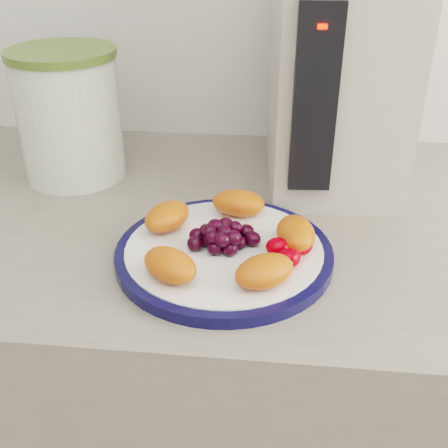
# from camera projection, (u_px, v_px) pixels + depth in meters

# --- Properties ---
(counter) EXTENTS (3.50, 0.60, 0.90)m
(counter) POSITION_uv_depth(u_px,v_px,m) (241.00, 427.00, 1.03)
(counter) COLOR gray
(counter) RESTS_ON floor
(cabinet_face) EXTENTS (3.48, 0.58, 0.84)m
(cabinet_face) POSITION_uv_depth(u_px,v_px,m) (241.00, 438.00, 1.04)
(cabinet_face) COLOR #8C714F
(cabinet_face) RESTS_ON floor
(plate_rim) EXTENTS (0.27, 0.27, 0.01)m
(plate_rim) POSITION_uv_depth(u_px,v_px,m) (224.00, 254.00, 0.69)
(plate_rim) COLOR #0C0E3A
(plate_rim) RESTS_ON counter
(plate_face) EXTENTS (0.24, 0.24, 0.02)m
(plate_face) POSITION_uv_depth(u_px,v_px,m) (224.00, 253.00, 0.69)
(plate_face) COLOR white
(plate_face) RESTS_ON counter
(canister) EXTENTS (0.21, 0.21, 0.19)m
(canister) POSITION_uv_depth(u_px,v_px,m) (70.00, 119.00, 0.86)
(canister) COLOR #4C671C
(canister) RESTS_ON counter
(canister_lid) EXTENTS (0.22, 0.22, 0.01)m
(canister_lid) POSITION_uv_depth(u_px,v_px,m) (60.00, 53.00, 0.81)
(canister_lid) COLOR #53692A
(canister_lid) RESTS_ON canister
(appliance_body) EXTENTS (0.20, 0.27, 0.32)m
(appliance_body) POSITION_uv_depth(u_px,v_px,m) (337.00, 77.00, 0.82)
(appliance_body) COLOR #BCB2A2
(appliance_body) RESTS_ON counter
(appliance_panel) EXTENTS (0.06, 0.02, 0.24)m
(appliance_panel) POSITION_uv_depth(u_px,v_px,m) (315.00, 101.00, 0.70)
(appliance_panel) COLOR black
(appliance_panel) RESTS_ON appliance_body
(appliance_led) EXTENTS (0.01, 0.01, 0.01)m
(appliance_led) POSITION_uv_depth(u_px,v_px,m) (322.00, 26.00, 0.65)
(appliance_led) COLOR #FF0C05
(appliance_led) RESTS_ON appliance_panel
(fruit_plate) EXTENTS (0.23, 0.22, 0.03)m
(fruit_plate) POSITION_uv_depth(u_px,v_px,m) (230.00, 236.00, 0.68)
(fruit_plate) COLOR #D24614
(fruit_plate) RESTS_ON plate_face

